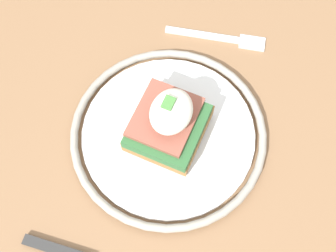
% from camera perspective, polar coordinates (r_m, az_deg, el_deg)
% --- Properties ---
extents(ground_plane, '(6.00, 6.00, 0.00)m').
position_cam_1_polar(ground_plane, '(1.29, -2.42, -13.49)').
color(ground_plane, gray).
extents(dining_table, '(0.95, 0.69, 0.77)m').
position_cam_1_polar(dining_table, '(0.68, -4.50, -4.00)').
color(dining_table, '#846042').
rests_on(dining_table, ground_plane).
extents(plate, '(0.25, 0.25, 0.02)m').
position_cam_1_polar(plate, '(0.53, 0.00, -1.18)').
color(plate, silver).
rests_on(plate, dining_table).
extents(sandwich, '(0.09, 0.08, 0.08)m').
position_cam_1_polar(sandwich, '(0.50, 0.11, 0.51)').
color(sandwich, olive).
rests_on(sandwich, plate).
extents(fork, '(0.05, 0.14, 0.00)m').
position_cam_1_polar(fork, '(0.61, 7.16, 11.76)').
color(fork, silver).
rests_on(fork, dining_table).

